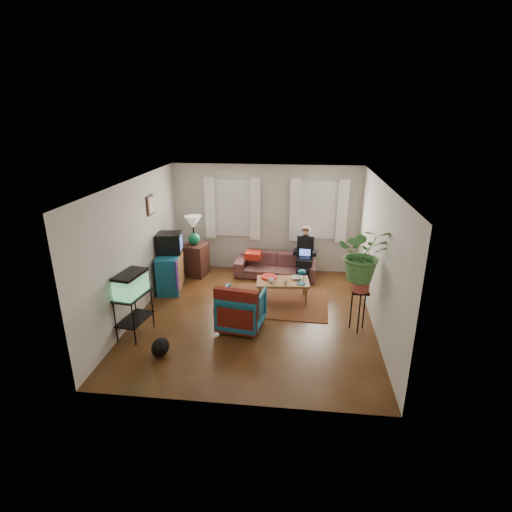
# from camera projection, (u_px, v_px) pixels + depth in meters

# --- Properties ---
(floor) EXTENTS (4.50, 5.00, 0.01)m
(floor) POSITION_uv_depth(u_px,v_px,m) (254.00, 316.00, 7.77)
(floor) COLOR #4F2B14
(floor) RESTS_ON ground
(ceiling) EXTENTS (4.50, 5.00, 0.01)m
(ceiling) POSITION_uv_depth(u_px,v_px,m) (253.00, 182.00, 6.88)
(ceiling) COLOR white
(ceiling) RESTS_ON wall_back
(wall_back) EXTENTS (4.50, 0.01, 2.60)m
(wall_back) POSITION_uv_depth(u_px,v_px,m) (266.00, 219.00, 9.66)
(wall_back) COLOR silver
(wall_back) RESTS_ON floor
(wall_front) EXTENTS (4.50, 0.01, 2.60)m
(wall_front) POSITION_uv_depth(u_px,v_px,m) (230.00, 320.00, 5.00)
(wall_front) COLOR silver
(wall_front) RESTS_ON floor
(wall_left) EXTENTS (0.01, 5.00, 2.60)m
(wall_left) POSITION_uv_depth(u_px,v_px,m) (136.00, 249.00, 7.57)
(wall_left) COLOR silver
(wall_left) RESTS_ON floor
(wall_right) EXTENTS (0.01, 5.00, 2.60)m
(wall_right) POSITION_uv_depth(u_px,v_px,m) (379.00, 258.00, 7.09)
(wall_right) COLOR silver
(wall_right) RESTS_ON floor
(window_left) EXTENTS (1.08, 0.04, 1.38)m
(window_left) POSITION_uv_depth(u_px,v_px,m) (233.00, 208.00, 9.64)
(window_left) COLOR white
(window_left) RESTS_ON wall_back
(window_right) EXTENTS (1.08, 0.04, 1.38)m
(window_right) POSITION_uv_depth(u_px,v_px,m) (318.00, 210.00, 9.43)
(window_right) COLOR white
(window_right) RESTS_ON wall_back
(curtains_left) EXTENTS (1.36, 0.06, 1.50)m
(curtains_left) POSITION_uv_depth(u_px,v_px,m) (232.00, 209.00, 9.57)
(curtains_left) COLOR white
(curtains_left) RESTS_ON wall_back
(curtains_right) EXTENTS (1.36, 0.06, 1.50)m
(curtains_right) POSITION_uv_depth(u_px,v_px,m) (319.00, 211.00, 9.35)
(curtains_right) COLOR white
(curtains_right) RESTS_ON wall_back
(picture_frame) EXTENTS (0.04, 0.32, 0.40)m
(picture_frame) POSITION_uv_depth(u_px,v_px,m) (151.00, 205.00, 8.14)
(picture_frame) COLOR #3D2616
(picture_frame) RESTS_ON wall_left
(area_rug) EXTENTS (2.07, 1.69, 0.01)m
(area_rug) POSITION_uv_depth(u_px,v_px,m) (280.00, 301.00, 8.36)
(area_rug) COLOR maroon
(area_rug) RESTS_ON floor
(sofa) EXTENTS (1.96, 0.90, 0.75)m
(sofa) POSITION_uv_depth(u_px,v_px,m) (276.00, 262.00, 9.53)
(sofa) COLOR brown
(sofa) RESTS_ON floor
(seated_person) EXTENTS (0.52, 0.62, 1.14)m
(seated_person) POSITION_uv_depth(u_px,v_px,m) (305.00, 256.00, 9.34)
(seated_person) COLOR black
(seated_person) RESTS_ON sofa
(side_table) EXTENTS (0.62, 0.62, 0.77)m
(side_table) POSITION_uv_depth(u_px,v_px,m) (195.00, 260.00, 9.61)
(side_table) COLOR #382015
(side_table) RESTS_ON floor
(table_lamp) EXTENTS (0.46, 0.46, 0.71)m
(table_lamp) POSITION_uv_depth(u_px,v_px,m) (194.00, 231.00, 9.36)
(table_lamp) COLOR white
(table_lamp) RESTS_ON side_table
(dresser) EXTENTS (0.60, 0.98, 0.83)m
(dresser) POSITION_uv_depth(u_px,v_px,m) (170.00, 272.00, 8.82)
(dresser) COLOR #11586A
(dresser) RESTS_ON floor
(crt_tv) EXTENTS (0.57, 0.53, 0.44)m
(crt_tv) POSITION_uv_depth(u_px,v_px,m) (169.00, 243.00, 8.69)
(crt_tv) COLOR black
(crt_tv) RESTS_ON dresser
(aquarium_stand) EXTENTS (0.50, 0.76, 0.78)m
(aquarium_stand) POSITION_uv_depth(u_px,v_px,m) (135.00, 315.00, 7.00)
(aquarium_stand) COLOR black
(aquarium_stand) RESTS_ON floor
(aquarium) EXTENTS (0.45, 0.69, 0.41)m
(aquarium) POSITION_uv_depth(u_px,v_px,m) (131.00, 284.00, 6.80)
(aquarium) COLOR #7FD899
(aquarium) RESTS_ON aquarium_stand
(black_cat) EXTENTS (0.37, 0.47, 0.36)m
(black_cat) POSITION_uv_depth(u_px,v_px,m) (160.00, 346.00, 6.47)
(black_cat) COLOR black
(black_cat) RESTS_ON floor
(armchair) EXTENTS (0.87, 0.83, 0.79)m
(armchair) POSITION_uv_depth(u_px,v_px,m) (241.00, 308.00, 7.25)
(armchair) COLOR #105C65
(armchair) RESTS_ON floor
(serape_throw) EXTENTS (0.81, 0.30, 0.65)m
(serape_throw) POSITION_uv_depth(u_px,v_px,m) (236.00, 307.00, 6.92)
(serape_throw) COLOR #9E0A0A
(serape_throw) RESTS_ON armchair
(coffee_table) EXTENTS (1.12, 0.68, 0.45)m
(coffee_table) POSITION_uv_depth(u_px,v_px,m) (283.00, 290.00, 8.35)
(coffee_table) COLOR brown
(coffee_table) RESTS_ON floor
(cup_a) EXTENTS (0.13, 0.13, 0.10)m
(cup_a) POSITION_uv_depth(u_px,v_px,m) (271.00, 280.00, 8.17)
(cup_a) COLOR white
(cup_a) RESTS_ON coffee_table
(cup_b) EXTENTS (0.11, 0.11, 0.09)m
(cup_b) POSITION_uv_depth(u_px,v_px,m) (286.00, 282.00, 8.09)
(cup_b) COLOR beige
(cup_b) RESTS_ON coffee_table
(bowl) EXTENTS (0.23, 0.23, 0.05)m
(bowl) POSITION_uv_depth(u_px,v_px,m) (297.00, 278.00, 8.35)
(bowl) COLOR white
(bowl) RESTS_ON coffee_table
(snack_tray) EXTENTS (0.36, 0.36, 0.04)m
(snack_tray) POSITION_uv_depth(u_px,v_px,m) (269.00, 277.00, 8.41)
(snack_tray) COLOR #B21414
(snack_tray) RESTS_ON coffee_table
(birdcage) EXTENTS (0.19, 0.19, 0.31)m
(birdcage) POSITION_uv_depth(u_px,v_px,m) (302.00, 277.00, 8.07)
(birdcage) COLOR #115B6B
(birdcage) RESTS_ON coffee_table
(plant_stand) EXTENTS (0.33, 0.33, 0.78)m
(plant_stand) POSITION_uv_depth(u_px,v_px,m) (358.00, 310.00, 7.16)
(plant_stand) COLOR black
(plant_stand) RESTS_ON floor
(potted_plant) EXTENTS (0.89, 0.77, 0.99)m
(potted_plant) POSITION_uv_depth(u_px,v_px,m) (363.00, 262.00, 6.84)
(potted_plant) COLOR #599947
(potted_plant) RESTS_ON plant_stand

